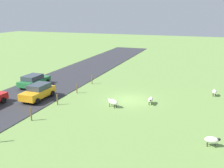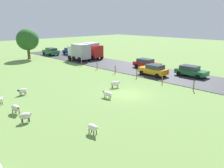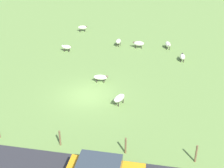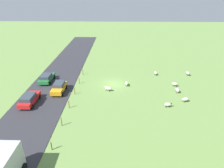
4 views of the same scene
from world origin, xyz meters
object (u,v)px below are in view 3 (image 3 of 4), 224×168
(sheep_0, at_px, (118,42))
(sheep_4, at_px, (168,44))
(sheep_1, at_px, (119,98))
(sheep_6, at_px, (182,57))
(sheep_5, at_px, (139,44))
(sheep_7, at_px, (101,77))
(sheep_3, at_px, (83,28))
(sheep_2, at_px, (66,47))

(sheep_0, height_order, sheep_4, sheep_0)
(sheep_1, xyz_separation_m, sheep_6, (-9.21, 4.93, -0.06))
(sheep_5, bearing_deg, sheep_6, 60.42)
(sheep_4, distance_m, sheep_7, 10.54)
(sheep_3, distance_m, sheep_4, 11.38)
(sheep_2, bearing_deg, sheep_0, 116.20)
(sheep_5, xyz_separation_m, sheep_6, (2.68, 4.72, -0.04))
(sheep_0, bearing_deg, sheep_5, 85.78)
(sheep_0, relative_size, sheep_5, 0.86)
(sheep_0, distance_m, sheep_5, 2.32)
(sheep_5, bearing_deg, sheep_7, -15.74)
(sheep_1, distance_m, sheep_3, 17.66)
(sheep_5, height_order, sheep_6, sheep_5)
(sheep_1, xyz_separation_m, sheep_3, (-16.07, -7.32, -0.02))
(sheep_1, xyz_separation_m, sheep_4, (-12.25, 3.39, -0.02))
(sheep_1, bearing_deg, sheep_6, 151.81)
(sheep_1, height_order, sheep_5, sheep_1)
(sheep_5, bearing_deg, sheep_0, -94.22)
(sheep_4, relative_size, sheep_7, 0.92)
(sheep_0, xyz_separation_m, sheep_6, (2.85, 7.03, -0.06))
(sheep_3, relative_size, sheep_4, 1.01)
(sheep_1, relative_size, sheep_5, 1.05)
(sheep_4, bearing_deg, sheep_6, 26.88)
(sheep_1, distance_m, sheep_6, 10.45)
(sheep_1, xyz_separation_m, sheep_7, (-3.31, -2.20, -0.07))
(sheep_1, relative_size, sheep_7, 1.00)
(sheep_3, distance_m, sheep_7, 13.74)
(sheep_1, relative_size, sheep_6, 1.22)
(sheep_0, relative_size, sheep_2, 1.04)
(sheep_1, relative_size, sheep_2, 1.27)
(sheep_1, height_order, sheep_2, sheep_1)
(sheep_3, relative_size, sheep_7, 0.93)
(sheep_2, height_order, sheep_3, sheep_3)
(sheep_0, height_order, sheep_3, sheep_0)
(sheep_3, height_order, sheep_7, sheep_3)
(sheep_3, relative_size, sheep_5, 0.98)
(sheep_0, distance_m, sheep_2, 5.83)
(sheep_4, xyz_separation_m, sheep_7, (8.93, -5.60, -0.05))
(sheep_1, distance_m, sheep_4, 12.71)
(sheep_5, relative_size, sheep_7, 0.95)
(sheep_0, relative_size, sheep_6, 0.99)
(sheep_1, bearing_deg, sheep_7, -146.39)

